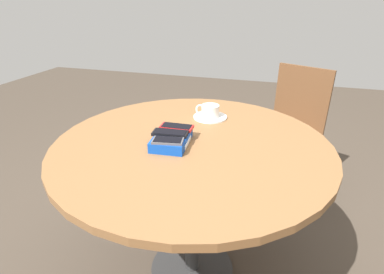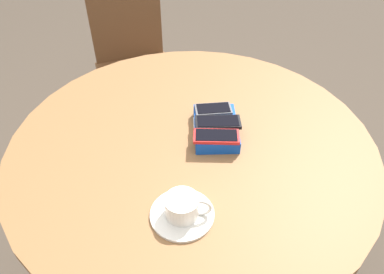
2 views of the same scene
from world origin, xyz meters
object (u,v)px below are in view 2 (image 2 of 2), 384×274
at_px(round_table, 192,163).
at_px(saucer, 182,214).
at_px(phone_black, 218,122).
at_px(phone_box, 216,128).
at_px(phone_gray, 213,109).
at_px(phone_red, 216,136).
at_px(chair_near_window, 135,69).
at_px(coffee_cup, 183,206).

xyz_separation_m(round_table, saucer, (0.28, -0.01, 0.10)).
height_order(round_table, phone_black, phone_black).
distance_m(phone_box, phone_gray, 0.07).
relative_size(phone_box, phone_red, 1.50).
bearing_deg(chair_near_window, phone_black, 26.60).
distance_m(round_table, phone_box, 0.15).
distance_m(phone_box, coffee_cup, 0.34).
relative_size(phone_box, chair_near_window, 0.26).
bearing_deg(phone_box, chair_near_window, -153.65).
height_order(phone_box, saucer, phone_box).
height_order(phone_red, coffee_cup, coffee_cup).
relative_size(phone_gray, saucer, 0.76).
bearing_deg(phone_red, saucer, -18.46).
xyz_separation_m(phone_black, coffee_cup, (0.33, -0.09, -0.01)).
distance_m(phone_red, coffee_cup, 0.27).
bearing_deg(saucer, phone_black, 164.29).
height_order(phone_gray, saucer, phone_gray).
relative_size(phone_gray, phone_black, 0.86).
bearing_deg(chair_near_window, coffee_cup, 16.32).
height_order(round_table, phone_box, phone_box).
xyz_separation_m(phone_box, chair_near_window, (-0.89, -0.44, -0.34)).
height_order(round_table, coffee_cup, coffee_cup).
height_order(round_table, saucer, saucer).
bearing_deg(phone_box, phone_black, 63.77).
bearing_deg(phone_red, phone_box, -178.79).
bearing_deg(phone_black, chair_near_window, -153.40).
distance_m(phone_gray, saucer, 0.41).
distance_m(round_table, coffee_cup, 0.31).
height_order(phone_gray, chair_near_window, chair_near_window).
bearing_deg(phone_red, coffee_cup, -17.90).
bearing_deg(coffee_cup, round_table, 178.17).
height_order(phone_gray, phone_black, phone_black).
xyz_separation_m(phone_red, saucer, (0.26, -0.09, -0.04)).
bearing_deg(coffee_cup, phone_box, 165.95).
height_order(phone_black, phone_red, same).
bearing_deg(round_table, coffee_cup, -1.83).
xyz_separation_m(phone_red, chair_near_window, (-0.96, -0.44, -0.36)).
relative_size(round_table, coffee_cup, 9.59).
distance_m(phone_box, chair_near_window, 1.05).
bearing_deg(phone_red, phone_black, 175.69).
bearing_deg(saucer, round_table, 177.61).
height_order(phone_black, saucer, phone_black).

